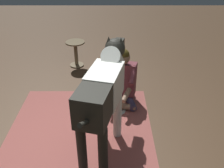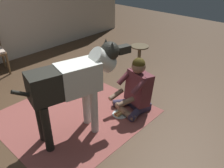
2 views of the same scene
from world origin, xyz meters
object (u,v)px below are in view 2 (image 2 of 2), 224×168
(person_sitting_on_floor, at_px, (136,89))
(large_dog, at_px, (74,81))
(round_side_table, at_px, (139,55))
(hot_dog_on_plate, at_px, (120,113))

(person_sitting_on_floor, xyz_separation_m, large_dog, (-0.97, 0.25, 0.44))
(large_dog, distance_m, round_side_table, 2.37)
(round_side_table, bearing_deg, person_sitting_on_floor, -145.31)
(person_sitting_on_floor, relative_size, round_side_table, 1.71)
(large_dog, height_order, hot_dog_on_plate, large_dog)
(large_dog, height_order, round_side_table, large_dog)
(person_sitting_on_floor, bearing_deg, round_side_table, 34.69)
(hot_dog_on_plate, distance_m, round_side_table, 1.76)
(hot_dog_on_plate, bearing_deg, large_dog, 165.49)
(hot_dog_on_plate, bearing_deg, round_side_table, 27.40)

